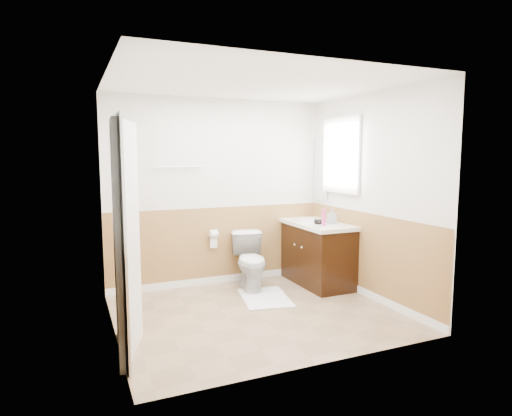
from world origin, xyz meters
name	(u,v)px	position (x,y,z in m)	size (l,w,h in m)	color
floor	(257,313)	(0.00, 0.00, 0.00)	(3.00, 3.00, 0.00)	#8C7051
ceiling	(257,83)	(0.00, 0.00, 2.50)	(3.00, 3.00, 0.00)	white
wall_back	(219,192)	(0.00, 1.30, 1.25)	(3.00, 3.00, 0.00)	silver
wall_front	(321,217)	(0.00, -1.30, 1.25)	(3.00, 3.00, 0.00)	silver
wall_left	(111,208)	(-1.50, 0.00, 1.25)	(3.00, 3.00, 0.00)	silver
wall_right	(370,197)	(1.50, 0.00, 1.25)	(3.00, 3.00, 0.00)	silver
wainscot_back	(219,247)	(0.00, 1.29, 0.50)	(3.00, 3.00, 0.00)	olive
wainscot_front	(318,307)	(0.00, -1.29, 0.50)	(3.00, 3.00, 0.00)	olive
wainscot_left	(115,285)	(-1.49, 0.00, 0.50)	(2.60, 2.60, 0.00)	olive
wainscot_right	(367,257)	(1.49, 0.00, 0.50)	(2.60, 2.60, 0.00)	olive
toilet	(251,261)	(0.29, 0.88, 0.37)	(0.41, 0.72, 0.73)	silver
bath_mat	(265,298)	(0.29, 0.42, 0.01)	(0.55, 0.80, 0.02)	white
vanity_cabinet	(318,255)	(1.21, 0.72, 0.40)	(0.55, 1.10, 0.80)	black
vanity_knob_left	(302,247)	(0.91, 0.62, 0.55)	(0.03, 0.03, 0.03)	silver
vanity_knob_right	(295,245)	(0.91, 0.82, 0.55)	(0.03, 0.03, 0.03)	silver
countertop	(317,224)	(1.20, 0.72, 0.83)	(0.60, 1.15, 0.05)	silver
sink_basin	(312,220)	(1.21, 0.87, 0.86)	(0.36, 0.36, 0.02)	white
faucet	(324,215)	(1.39, 0.87, 0.92)	(0.02, 0.02, 0.14)	#B8B6BD
lotion_bottle	(324,218)	(1.11, 0.42, 0.96)	(0.05, 0.05, 0.22)	#D43780
soap_dispenser	(332,216)	(1.33, 0.57, 0.95)	(0.09, 0.09, 0.20)	#949BA7
hair_dryer_body	(320,221)	(1.16, 0.59, 0.89)	(0.07, 0.07, 0.14)	black
hair_dryer_handle	(319,224)	(1.13, 0.57, 0.86)	(0.03, 0.03, 0.07)	black
mirror_panel	(321,169)	(1.48, 1.10, 1.55)	(0.02, 0.35, 0.90)	silver
window_frame	(341,155)	(1.47, 0.59, 1.75)	(0.04, 0.80, 1.00)	white
window_glass	(342,155)	(1.49, 0.59, 1.75)	(0.01, 0.70, 0.90)	white
door	(129,240)	(-1.40, -0.45, 1.02)	(0.05, 0.80, 2.04)	white
door_frame	(119,240)	(-1.48, -0.45, 1.03)	(0.02, 0.92, 2.10)	white
door_knob	(131,241)	(-1.34, -0.12, 0.95)	(0.06, 0.06, 0.06)	silver
towel_bar	(179,167)	(-0.55, 1.25, 1.60)	(0.02, 0.02, 0.62)	silver
tp_holder_bar	(214,234)	(-0.10, 1.23, 0.70)	(0.02, 0.02, 0.14)	silver
tp_roll	(214,234)	(-0.10, 1.23, 0.70)	(0.11, 0.11, 0.10)	white
tp_sheet	(214,242)	(-0.10, 1.23, 0.59)	(0.10, 0.01, 0.16)	white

